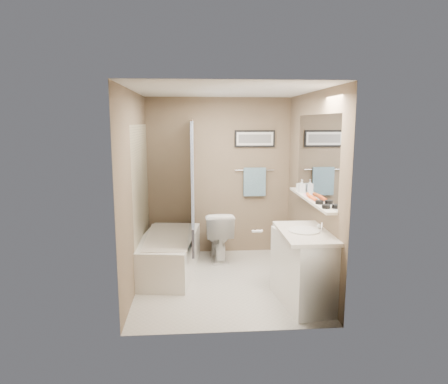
{
  "coord_description": "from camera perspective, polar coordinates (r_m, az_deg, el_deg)",
  "views": [
    {
      "loc": [
        -0.36,
        -4.85,
        2.03
      ],
      "look_at": [
        0.0,
        0.15,
        1.15
      ],
      "focal_mm": 32.0,
      "sensor_mm": 36.0,
      "label": 1
    }
  ],
  "objects": [
    {
      "name": "faucet_knob",
      "position": [
        4.66,
        13.45,
        -4.75
      ],
      "size": [
        0.05,
        0.05,
        0.05
      ],
      "primitive_type": "sphere",
      "color": "white",
      "rests_on": "countertop"
    },
    {
      "name": "curtain_lower",
      "position": [
        5.54,
        -4.41,
        -5.24
      ],
      "size": [
        0.03,
        1.45,
        0.36
      ],
      "primitive_type": "cube",
      "color": "#293B4C",
      "rests_on": "curtain_rod"
    },
    {
      "name": "wall_right",
      "position": [
        5.13,
        12.25,
        0.41
      ],
      "size": [
        0.04,
        2.5,
        2.4
      ],
      "primitive_type": "cube",
      "color": "brown",
      "rests_on": "ground"
    },
    {
      "name": "towel",
      "position": [
        6.18,
        4.39,
        1.46
      ],
      "size": [
        0.34,
        0.05,
        0.44
      ],
      "primitive_type": "cube",
      "color": "#87B4C4",
      "rests_on": "towel_bar"
    },
    {
      "name": "art_mat",
      "position": [
        6.14,
        4.44,
        7.59
      ],
      "size": [
        0.56,
        0.0,
        0.2
      ],
      "primitive_type": "cube",
      "color": "white",
      "rests_on": "art_frame"
    },
    {
      "name": "shelf",
      "position": [
        4.99,
        12.19,
        -1.01
      ],
      "size": [
        0.12,
        1.6,
        0.03
      ],
      "primitive_type": "cube",
      "color": "silver",
      "rests_on": "wall_right"
    },
    {
      "name": "candle_bowl_far",
      "position": [
        4.64,
        13.46,
        -1.43
      ],
      "size": [
        0.09,
        0.09,
        0.04
      ],
      "primitive_type": "cylinder",
      "color": "black",
      "rests_on": "shelf"
    },
    {
      "name": "door_handle",
      "position": [
        3.85,
        4.75,
        -5.61
      ],
      "size": [
        0.1,
        0.02,
        0.02
      ],
      "primitive_type": "cylinder",
      "rotation": [
        0.0,
        1.57,
        0.0
      ],
      "color": "silver",
      "rests_on": "door"
    },
    {
      "name": "faucet_spout",
      "position": [
        4.56,
        13.84,
        -4.82
      ],
      "size": [
        0.02,
        0.02,
        0.1
      ],
      "primitive_type": "cylinder",
      "color": "white",
      "rests_on": "countertop"
    },
    {
      "name": "toilet",
      "position": [
        5.99,
        -0.82,
        -6.15
      ],
      "size": [
        0.44,
        0.74,
        0.74
      ],
      "primitive_type": "imported",
      "rotation": [
        0.0,
        0.0,
        3.18
      ],
      "color": "white",
      "rests_on": "ground"
    },
    {
      "name": "art_frame",
      "position": [
        6.16,
        4.42,
        7.6
      ],
      "size": [
        0.62,
        0.02,
        0.26
      ],
      "primitive_type": "cube",
      "color": "black",
      "rests_on": "wall_back"
    },
    {
      "name": "hair_brush_back",
      "position": [
        5.03,
        12.04,
        -0.48
      ],
      "size": [
        0.07,
        0.22,
        0.04
      ],
      "primitive_type": "cylinder",
      "rotation": [
        1.57,
        0.0,
        -0.12
      ],
      "color": "#DC5A1F",
      "rests_on": "shelf"
    },
    {
      "name": "towel_bar",
      "position": [
        6.18,
        4.38,
        3.14
      ],
      "size": [
        0.6,
        0.02,
        0.02
      ],
      "primitive_type": "cylinder",
      "rotation": [
        0.0,
        1.57,
        0.0
      ],
      "color": "silver",
      "rests_on": "wall_back"
    },
    {
      "name": "sink_basin",
      "position": [
        4.51,
        11.39,
        -5.43
      ],
      "size": [
        0.34,
        0.34,
        0.01
      ],
      "primitive_type": "cylinder",
      "color": "silver",
      "rests_on": "countertop"
    },
    {
      "name": "pink_comb",
      "position": [
        5.17,
        11.6,
        -0.39
      ],
      "size": [
        0.05,
        0.16,
        0.01
      ],
      "primitive_type": "cube",
      "rotation": [
        0.0,
        0.0,
        -0.1
      ],
      "color": "pink",
      "rests_on": "shelf"
    },
    {
      "name": "vanity",
      "position": [
        4.65,
        11.44,
        -10.75
      ],
      "size": [
        0.62,
        0.96,
        0.8
      ],
      "primitive_type": "cube",
      "rotation": [
        0.0,
        0.0,
        0.14
      ],
      "color": "white",
      "rests_on": "ground"
    },
    {
      "name": "countertop",
      "position": [
        4.52,
        11.5,
        -5.77
      ],
      "size": [
        0.54,
        0.96,
        0.04
      ],
      "primitive_type": "cube",
      "color": "beige",
      "rests_on": "vanity"
    },
    {
      "name": "ground",
      "position": [
        5.27,
        0.12,
        -12.7
      ],
      "size": [
        2.5,
        2.5,
        0.0
      ],
      "primitive_type": "plane",
      "color": "beige",
      "rests_on": "ground"
    },
    {
      "name": "art_image",
      "position": [
        6.14,
        4.44,
        7.59
      ],
      "size": [
        0.5,
        0.0,
        0.13
      ],
      "primitive_type": "cube",
      "color": "#595959",
      "rests_on": "art_mat"
    },
    {
      "name": "curtain_upper",
      "position": [
        5.39,
        -4.53,
        3.21
      ],
      "size": [
        0.03,
        1.45,
        1.28
      ],
      "primitive_type": "cube",
      "color": "white",
      "rests_on": "curtain_rod"
    },
    {
      "name": "wall_back",
      "position": [
        6.15,
        -0.73,
        2.19
      ],
      "size": [
        2.2,
        0.04,
        2.4
      ],
      "primitive_type": "cube",
      "color": "brown",
      "rests_on": "ground"
    },
    {
      "name": "hair_brush_front",
      "position": [
        4.86,
        12.66,
        -0.88
      ],
      "size": [
        0.04,
        0.22,
        0.04
      ],
      "primitive_type": "cylinder",
      "rotation": [
        1.57,
        0.0,
        -0.02
      ],
      "color": "#F05621",
      "rests_on": "shelf"
    },
    {
      "name": "wall_front",
      "position": [
        3.73,
        1.54,
        -2.89
      ],
      "size": [
        2.2,
        0.04,
        2.4
      ],
      "primitive_type": "cube",
      "color": "brown",
      "rests_on": "ground"
    },
    {
      "name": "bathtub",
      "position": [
        5.56,
        -8.02,
        -8.81
      ],
      "size": [
        0.89,
        1.58,
        0.5
      ],
      "primitive_type": "cube",
      "rotation": [
        0.0,
        0.0,
        -0.13
      ],
      "color": "white",
      "rests_on": "ground"
    },
    {
      "name": "curtain_rod",
      "position": [
        5.35,
        -4.62,
        10.14
      ],
      "size": [
        0.02,
        1.55,
        0.02
      ],
      "primitive_type": "cylinder",
      "rotation": [
        1.57,
        0.0,
        0.0
      ],
      "color": "silver",
      "rests_on": "wall_left"
    },
    {
      "name": "mirror",
      "position": [
        4.94,
        13.03,
        4.94
      ],
      "size": [
        0.02,
        1.6,
        1.0
      ],
      "primitive_type": "cube",
      "color": "silver",
      "rests_on": "wall_right"
    },
    {
      "name": "soap_bottle",
      "position": [
        5.35,
        11.05,
        0.85
      ],
      "size": [
        0.09,
        0.09,
        0.17
      ],
      "primitive_type": "imported",
      "rotation": [
        0.0,
        0.0,
        0.12
      ],
      "color": "#999999",
      "rests_on": "shelf"
    },
    {
      "name": "ceiling",
      "position": [
        4.88,
        0.13,
        14.07
      ],
      "size": [
        2.2,
        2.5,
        0.04
      ],
      "primitive_type": "cube",
      "color": "silver",
      "rests_on": "wall_back"
    },
    {
      "name": "door",
      "position": [
        3.86,
        9.73,
        -5.65
      ],
      "size": [
        0.8,
        0.02,
        2.0
      ],
      "primitive_type": "cube",
      "color": "silver",
      "rests_on": "wall_front"
    },
    {
      "name": "wall_left",
      "position": [
        4.97,
        -12.38,
        0.11
      ],
      "size": [
        0.04,
        2.5,
        2.4
      ],
      "primitive_type": "cube",
      "color": "brown",
      "rests_on": "ground"
    },
    {
      "name": "candle_bowl_near",
      "position": [
        4.43,
        14.37,
        -2.02
      ],
      "size": [
        0.09,
        0.09,
        0.04
      ],
      "primitive_type": "cylinder",
      "color": "black",
      "rests_on": "shelf"
    },
    {
      "name": "tub_rim",
      "position": [
        5.49,
        -8.08,
        -6.34
      ],
      "size": [
        0.56,
        1.36,
        0.02
      ],
      "primitive_type": "cube",
      "color": "silver",
      "rests_on": "bathtub"
    },
    {
      "name": "glass_jar",
      "position": [
        5.47,
        10.7,
        0.69
      ],
      "size": [
        0.08,
        0.08,
        0.1
      ],
      "primitive_type": "cylinder",
      "color": "white",
      "rests_on": "shelf"
    },
    {
      "name": "tile_surround",
      "position": [
        5.5,
        -11.7,
        -1.05
      ],
      "size": [
        0.02,
        1.55,
        2.0
      ],
      "primitive_type": "cube",
      "color": "#C6BA95",
      "rests_on": "wall_left"
    }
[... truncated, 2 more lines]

